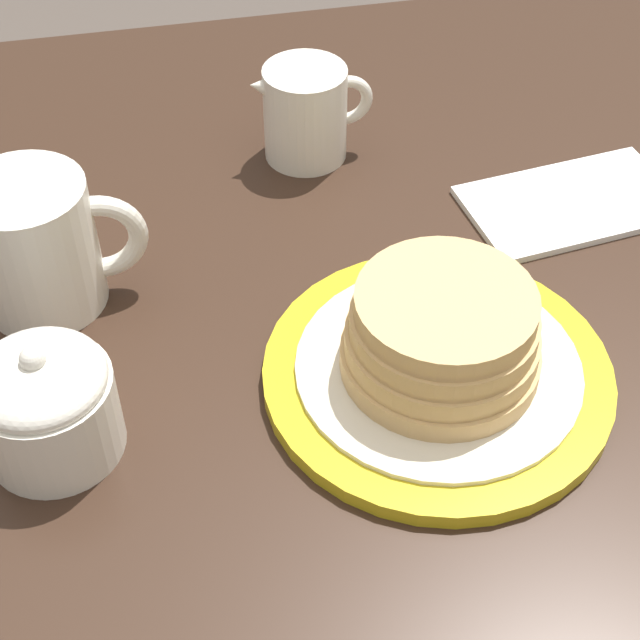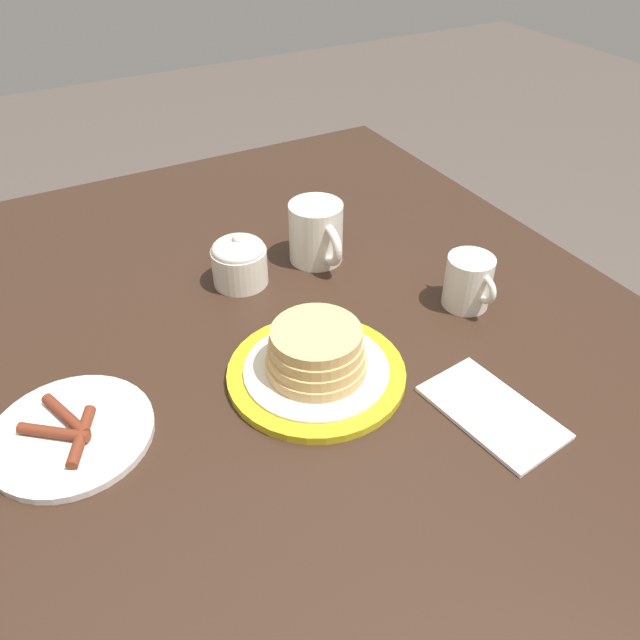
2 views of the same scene
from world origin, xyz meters
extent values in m
cube|color=#332116|center=(0.00, 0.00, 0.74)|extent=(1.56, 1.03, 0.03)
cylinder|color=gold|center=(-0.04, -0.02, 0.76)|extent=(0.24, 0.24, 0.01)
cylinder|color=beige|center=(-0.04, -0.02, 0.77)|extent=(0.19, 0.19, 0.00)
cylinder|color=tan|center=(-0.04, -0.02, 0.78)|extent=(0.13, 0.13, 0.02)
cylinder|color=tan|center=(-0.04, -0.02, 0.80)|extent=(0.13, 0.13, 0.02)
cylinder|color=tan|center=(-0.04, -0.02, 0.81)|extent=(0.12, 0.12, 0.02)
cylinder|color=tan|center=(-0.04, -0.02, 0.83)|extent=(0.12, 0.12, 0.02)
cylinder|color=silver|center=(-0.30, 0.12, 0.81)|extent=(0.09, 0.09, 0.10)
torus|color=silver|center=(-0.25, 0.12, 0.81)|extent=(0.07, 0.01, 0.07)
cylinder|color=#472819|center=(-0.30, 0.12, 0.85)|extent=(0.08, 0.08, 0.00)
cylinder|color=silver|center=(-0.07, 0.26, 0.80)|extent=(0.07, 0.07, 0.08)
cone|color=silver|center=(-0.10, 0.26, 0.83)|extent=(0.04, 0.03, 0.04)
torus|color=silver|center=(-0.04, 0.26, 0.81)|extent=(0.05, 0.01, 0.05)
cylinder|color=silver|center=(-0.29, -0.02, 0.79)|extent=(0.09, 0.09, 0.06)
ellipsoid|color=silver|center=(-0.29, -0.02, 0.82)|extent=(0.08, 0.08, 0.03)
sphere|color=silver|center=(-0.29, -0.02, 0.84)|extent=(0.02, 0.02, 0.02)
cube|color=white|center=(0.13, 0.14, 0.76)|extent=(0.19, 0.12, 0.01)
camera|label=1|loc=(-0.21, -0.44, 1.26)|focal=55.00mm
camera|label=2|loc=(0.50, -0.31, 1.33)|focal=35.00mm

